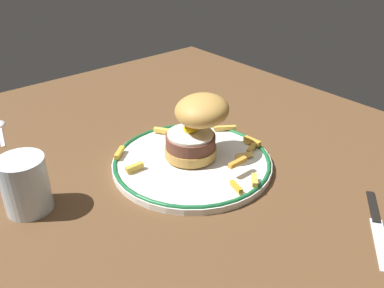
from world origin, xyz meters
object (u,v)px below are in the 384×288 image
object	(u,v)px
burger	(197,126)
water_glass	(26,188)
dinner_plate	(192,162)
knife	(376,220)

from	to	relation	value
burger	water_glass	bearing A→B (deg)	-101.90
dinner_plate	burger	size ratio (longest dim) A/B	2.41
burger	water_glass	distance (cm)	30.37
knife	burger	bearing A→B (deg)	-163.15
dinner_plate	water_glass	bearing A→B (deg)	-104.11
burger	water_glass	size ratio (longest dim) A/B	1.33
burger	knife	world-z (taller)	burger
water_glass	burger	bearing A→B (deg)	78.10
knife	dinner_plate	bearing A→B (deg)	-159.78
water_glass	knife	distance (cm)	54.00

